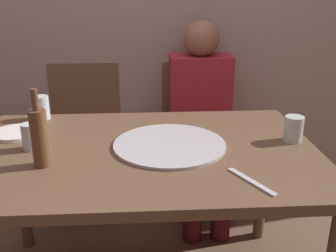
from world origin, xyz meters
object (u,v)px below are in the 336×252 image
object	(u,v)px
wine_bottle	(39,137)
dining_table	(143,166)
pizza_tray	(170,145)
chair_right	(197,125)
tumbler_near	(30,137)
table_knife	(251,181)
chair_left	(85,128)
tumbler_far	(42,108)
wine_glass	(294,129)
guest_in_sweater	(201,114)
plate_stack	(16,133)

from	to	relation	value
wine_bottle	dining_table	bearing A→B (deg)	20.01
pizza_tray	chair_right	xyz separation A→B (m)	(0.23, 0.84, -0.23)
tumbler_near	table_knife	world-z (taller)	tumbler_near
dining_table	chair_left	world-z (taller)	chair_left
tumbler_near	tumbler_far	distance (m)	0.37
table_knife	chair_left	xyz separation A→B (m)	(-0.73, 1.17, -0.23)
wine_glass	chair_left	world-z (taller)	chair_left
chair_left	tumbler_far	bearing A→B (deg)	75.40
tumbler_near	chair_right	size ratio (longest dim) A/B	0.12
dining_table	pizza_tray	distance (m)	0.14
tumbler_far	table_knife	xyz separation A→B (m)	(0.85, -0.70, -0.05)
wine_glass	guest_in_sweater	size ratio (longest dim) A/B	0.09
wine_glass	plate_stack	xyz separation A→B (m)	(-1.19, 0.15, -0.05)
plate_stack	guest_in_sweater	size ratio (longest dim) A/B	0.17
wine_bottle	tumbler_near	bearing A→B (deg)	117.54
wine_glass	chair_left	distance (m)	1.32
pizza_tray	tumbler_far	size ratio (longest dim) A/B	3.99
tumbler_far	plate_stack	world-z (taller)	tumbler_far
guest_in_sweater	wine_bottle	bearing A→B (deg)	49.90
wine_bottle	chair_left	bearing A→B (deg)	90.14
chair_left	pizza_tray	bearing A→B (deg)	119.57
tumbler_near	plate_stack	size ratio (longest dim) A/B	0.53
wine_glass	chair_left	xyz separation A→B (m)	(-1.00, 0.82, -0.28)
tumbler_far	chair_left	size ratio (longest dim) A/B	0.13
tumbler_near	table_knife	xyz separation A→B (m)	(0.81, -0.33, -0.05)
wine_glass	plate_stack	size ratio (longest dim) A/B	0.53
chair_right	guest_in_sweater	world-z (taller)	guest_in_sweater
table_knife	tumbler_near	bearing A→B (deg)	-140.14
tumbler_near	table_knife	size ratio (longest dim) A/B	0.49
chair_right	tumbler_near	bearing A→B (deg)	46.81
pizza_tray	tumbler_far	bearing A→B (deg)	148.09
guest_in_sweater	dining_table	bearing A→B (deg)	64.04
tumbler_near	tumbler_far	size ratio (longest dim) A/B	0.93
tumbler_near	wine_glass	size ratio (longest dim) A/B	0.99
pizza_tray	guest_in_sweater	xyz separation A→B (m)	(0.23, 0.69, -0.10)
wine_bottle	plate_stack	size ratio (longest dim) A/B	1.41
guest_in_sweater	table_knife	bearing A→B (deg)	91.16
dining_table	tumbler_near	bearing A→B (deg)	177.33
wine_bottle	tumbler_far	bearing A→B (deg)	103.32
chair_right	guest_in_sweater	xyz separation A→B (m)	(-0.00, -0.15, 0.13)
table_knife	tumbler_far	bearing A→B (deg)	-157.45
chair_left	dining_table	bearing A→B (deg)	113.02
tumbler_far	wine_bottle	bearing A→B (deg)	-76.68
tumbler_far	tumbler_near	bearing A→B (deg)	-83.18
chair_right	plate_stack	bearing A→B (deg)	36.76
tumbler_near	wine_glass	distance (m)	1.08
plate_stack	wine_bottle	bearing A→B (deg)	-59.16
dining_table	chair_right	distance (m)	0.94
tumbler_far	wine_glass	distance (m)	1.18
pizza_tray	tumbler_far	xyz separation A→B (m)	(-0.60, 0.37, 0.05)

